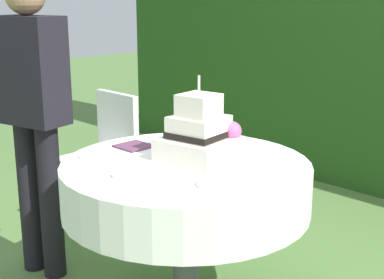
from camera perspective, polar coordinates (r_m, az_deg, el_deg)
cake_table at (r=2.56m, az=-0.62°, el=-4.93°), size 1.14×1.14×0.76m
wedding_cake at (r=2.55m, az=0.76°, el=0.45°), size 0.35×0.35×0.39m
serving_plate_near at (r=2.42m, az=7.71°, el=-3.12°), size 0.10×0.10×0.01m
serving_plate_far at (r=2.64m, az=-10.30°, el=-1.66°), size 0.12×0.12×0.01m
serving_plate_left at (r=2.23m, az=2.30°, el=-4.54°), size 0.15×0.15×0.01m
serving_plate_right at (r=2.35m, az=-6.54°, el=-3.58°), size 0.14×0.14×0.01m
napkin_stack at (r=2.78m, az=-5.99°, el=-0.68°), size 0.16×0.16×0.01m
garden_chair at (r=3.62m, az=-8.89°, el=-0.87°), size 0.41×0.41×0.89m
standing_person at (r=2.99m, az=-15.99°, el=3.10°), size 0.40×0.28×1.60m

